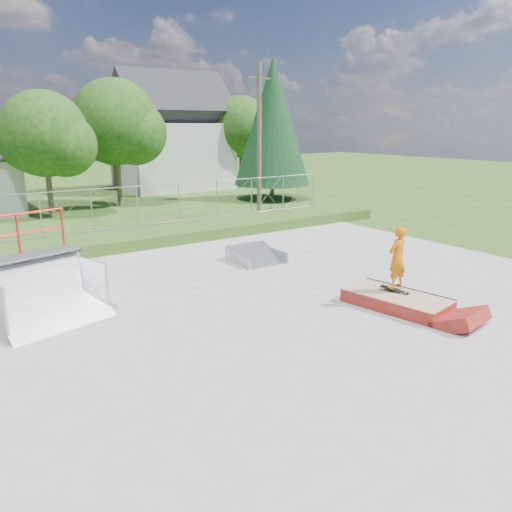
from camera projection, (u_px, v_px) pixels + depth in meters
The scene contains 16 objects.
ground at pixel (282, 306), 13.76m from camera, with size 120.00×120.00×0.00m, color #2E5217.
concrete_pad at pixel (282, 305), 13.75m from camera, with size 20.00×16.00×0.04m, color #989896.
grass_berm at pixel (148, 236), 21.29m from camera, with size 24.00×3.00×0.50m, color #2E5217.
grind_box at pixel (396, 301), 13.50m from camera, with size 1.82×2.97×0.41m.
quarter_pipe at pixel (42, 271), 12.35m from camera, with size 2.65×2.24×2.65m, color #929599, non-canonical shape.
flat_bank_ramp at pixel (257, 255), 18.10m from camera, with size 1.66×1.77×0.51m, color #929599, non-canonical shape.
skateboard at pixel (395, 290), 13.64m from camera, with size 0.22×0.80×0.02m, color black.
skater at pixel (397, 260), 13.43m from camera, with size 0.62×0.41×1.70m, color orange.
chain_link_fence at pixel (138, 206), 21.80m from camera, with size 20.00×0.06×1.80m, color #909397, non-canonical shape.
gable_house at pixel (172, 139), 38.48m from camera, with size 8.40×6.08×8.94m.
utility_pole at pixel (259, 142), 26.43m from camera, with size 0.24×0.24×8.00m, color #4E4031.
tree_left_near at pixel (50, 137), 26.00m from camera, with size 4.76×4.48×6.65m.
tree_center at pixel (121, 125), 29.89m from camera, with size 5.44×5.12×7.60m.
tree_right_far at pixel (245, 129), 39.43m from camera, with size 5.10×4.80×7.12m.
tree_back_mid at pixel (116, 142), 37.96m from camera, with size 4.08×3.84×5.70m.
conifer_tree at pixel (272, 122), 32.61m from camera, with size 5.04×5.04×9.10m.
Camera 1 is at (-7.89, -10.31, 4.81)m, focal length 35.00 mm.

